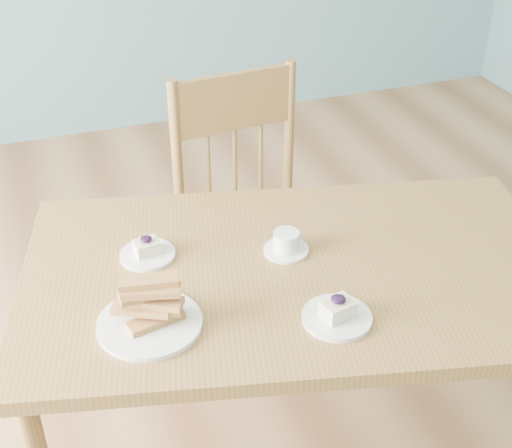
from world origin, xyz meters
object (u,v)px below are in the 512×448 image
Objects in this scene: cheesecake_plate_far at (147,251)px; coffee_cup at (287,243)px; dining_table at (294,289)px; biscotti_plate at (148,311)px; dining_chair at (253,222)px; cheesecake_plate_near at (337,314)px.

cheesecake_plate_far is 1.21× the size of coffee_cup.
cheesecake_plate_far is at bearing 167.17° from dining_table.
dining_chair is at bearing 54.36° from biscotti_plate.
dining_table is 0.12m from coffee_cup.
cheesecake_plate_far is 0.36m from coffee_cup.
cheesecake_plate_near is 0.53m from cheesecake_plate_far.
biscotti_plate is at bearing -101.03° from cheesecake_plate_far.
dining_chair is at bearing 84.98° from cheesecake_plate_near.
dining_chair is 0.64m from cheesecake_plate_far.
dining_table is at bearing 93.52° from cheesecake_plate_near.
dining_chair is 0.87m from biscotti_plate.
cheesecake_plate_near is at bearing -47.46° from cheesecake_plate_far.
biscotti_plate is at bearing 163.56° from cheesecake_plate_near.
coffee_cup is at bearing -104.53° from dining_chair.
dining_chair is 0.84m from cheesecake_plate_near.
cheesecake_plate_near is (0.01, -0.22, 0.09)m from dining_table.
dining_chair reaches higher than cheesecake_plate_far.
dining_table is 0.43m from biscotti_plate.
dining_chair is at bearing 64.76° from coffee_cup.
biscotti_plate is at bearing -152.54° from dining_table.
dining_chair is 4.15× the size of biscotti_plate.
biscotti_plate reaches higher than coffee_cup.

